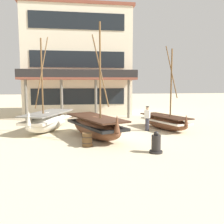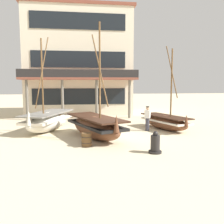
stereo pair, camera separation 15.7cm
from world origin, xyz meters
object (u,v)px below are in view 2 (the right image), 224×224
at_px(fishing_boat_near_left, 166,122).
at_px(fisherman_by_hull, 147,119).
at_px(wooden_barrel, 86,140).
at_px(harbor_building_main, 79,62).
at_px(fishing_boat_far_right, 48,120).
at_px(capstan_winch, 155,144).
at_px(fishing_boat_centre_large, 95,126).

xyz_separation_m(fishing_boat_near_left, fisherman_by_hull, (-1.42, -0.37, 0.28)).
distance_m(wooden_barrel, harbor_building_main, 15.03).
height_order(fishing_boat_far_right, capstan_winch, fishing_boat_far_right).
bearing_deg(fishing_boat_centre_large, fishing_boat_far_right, 138.97).
distance_m(fishing_boat_near_left, fishing_boat_far_right, 8.12).
relative_size(fishing_boat_far_right, wooden_barrel, 8.97).
relative_size(capstan_winch, wooden_barrel, 1.46).
height_order(fishing_boat_near_left, fishing_boat_far_right, fishing_boat_far_right).
xyz_separation_m(fisherman_by_hull, capstan_winch, (-1.11, -5.15, -0.42)).
distance_m(fishing_boat_centre_large, harbor_building_main, 13.19).
height_order(capstan_winch, wooden_barrel, capstan_winch).
bearing_deg(wooden_barrel, harbor_building_main, 91.07).
bearing_deg(fishing_boat_near_left, capstan_winch, -114.59).
xyz_separation_m(fisherman_by_hull, harbor_building_main, (-4.48, 10.64, 4.63)).
bearing_deg(fishing_boat_near_left, fishing_boat_far_right, 175.50).
height_order(fisherman_by_hull, capstan_winch, fisherman_by_hull).
height_order(fishing_boat_near_left, fishing_boat_centre_large, fishing_boat_centre_large).
distance_m(fishing_boat_centre_large, fishing_boat_far_right, 4.04).
relative_size(fishing_boat_far_right, capstan_winch, 6.13).
xyz_separation_m(capstan_winch, wooden_barrel, (-3.11, 1.65, -0.06)).
height_order(fisherman_by_hull, wooden_barrel, fisherman_by_hull).
bearing_deg(fishing_boat_near_left, wooden_barrel, -145.55).
height_order(fishing_boat_near_left, harbor_building_main, harbor_building_main).
distance_m(fisherman_by_hull, wooden_barrel, 5.50).
relative_size(fishing_boat_near_left, fishing_boat_far_right, 0.91).
bearing_deg(fishing_boat_centre_large, fishing_boat_near_left, 21.71).
xyz_separation_m(fishing_boat_centre_large, capstan_winch, (2.53, -3.51, -0.30)).
relative_size(fishing_boat_centre_large, fisherman_by_hull, 3.88).
height_order(wooden_barrel, harbor_building_main, harbor_building_main).
xyz_separation_m(fishing_boat_far_right, wooden_barrel, (2.46, -4.51, -0.36)).
bearing_deg(fishing_boat_centre_large, capstan_winch, -54.27).
relative_size(capstan_winch, harbor_building_main, 0.09).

